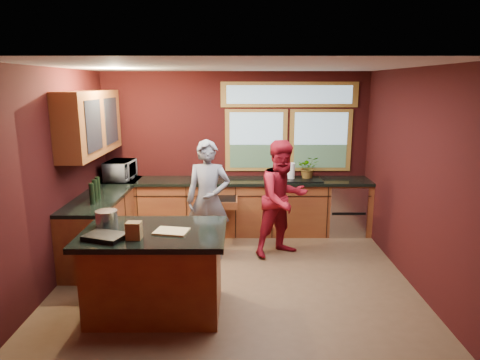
{
  "coord_description": "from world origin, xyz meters",
  "views": [
    {
      "loc": [
        0.06,
        -5.28,
        2.5
      ],
      "look_at": [
        0.07,
        0.4,
        1.21
      ],
      "focal_mm": 32.0,
      "sensor_mm": 36.0,
      "label": 1
    }
  ],
  "objects_px": {
    "island": "(156,271)",
    "cutting_board": "(172,231)",
    "person_red": "(283,199)",
    "stock_pot": "(107,218)",
    "person_grey": "(208,200)"
  },
  "relations": [
    {
      "from": "island",
      "to": "person_grey",
      "type": "distance_m",
      "value": 1.65
    },
    {
      "from": "person_red",
      "to": "stock_pot",
      "type": "distance_m",
      "value": 2.59
    },
    {
      "from": "person_red",
      "to": "stock_pot",
      "type": "bearing_deg",
      "value": -175.34
    },
    {
      "from": "person_grey",
      "to": "person_red",
      "type": "relative_size",
      "value": 1.01
    },
    {
      "from": "person_grey",
      "to": "cutting_board",
      "type": "bearing_deg",
      "value": -96.54
    },
    {
      "from": "cutting_board",
      "to": "stock_pot",
      "type": "xyz_separation_m",
      "value": [
        -0.75,
        0.2,
        0.08
      ]
    },
    {
      "from": "island",
      "to": "cutting_board",
      "type": "height_order",
      "value": "cutting_board"
    },
    {
      "from": "island",
      "to": "cutting_board",
      "type": "xyz_separation_m",
      "value": [
        0.2,
        -0.05,
        0.48
      ]
    },
    {
      "from": "person_grey",
      "to": "person_red",
      "type": "bearing_deg",
      "value": 9.27
    },
    {
      "from": "person_red",
      "to": "stock_pot",
      "type": "relative_size",
      "value": 7.15
    },
    {
      "from": "person_red",
      "to": "person_grey",
      "type": "bearing_deg",
      "value": 155.3
    },
    {
      "from": "island",
      "to": "person_red",
      "type": "xyz_separation_m",
      "value": [
        1.56,
        1.64,
        0.38
      ]
    },
    {
      "from": "person_red",
      "to": "cutting_board",
      "type": "bearing_deg",
      "value": -159.41
    },
    {
      "from": "person_grey",
      "to": "person_red",
      "type": "height_order",
      "value": "person_grey"
    },
    {
      "from": "person_red",
      "to": "stock_pot",
      "type": "height_order",
      "value": "person_red"
    }
  ]
}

